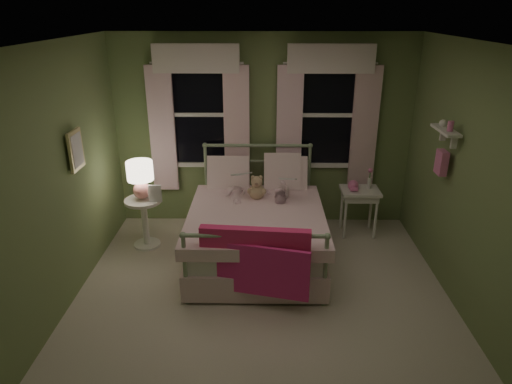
{
  "coord_description": "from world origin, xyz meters",
  "views": [
    {
      "loc": [
        -0.0,
        -3.93,
        2.89
      ],
      "look_at": [
        -0.07,
        0.7,
        1.0
      ],
      "focal_mm": 32.0,
      "sensor_mm": 36.0,
      "label": 1
    }
  ],
  "objects_px": {
    "bed": "(257,229)",
    "nightstand_left": "(144,216)",
    "table_lamp": "(140,176)",
    "child_right": "(279,175)",
    "teddy_bear": "(257,189)",
    "child_left": "(235,173)",
    "nightstand_right": "(360,196)"
  },
  "relations": [
    {
      "from": "bed",
      "to": "nightstand_left",
      "type": "height_order",
      "value": "bed"
    },
    {
      "from": "bed",
      "to": "table_lamp",
      "type": "bearing_deg",
      "value": 169.88
    },
    {
      "from": "child_right",
      "to": "teddy_bear",
      "type": "bearing_deg",
      "value": 31.1
    },
    {
      "from": "child_left",
      "to": "nightstand_right",
      "type": "xyz_separation_m",
      "value": [
        1.64,
        0.19,
        -0.39
      ]
    },
    {
      "from": "bed",
      "to": "child_left",
      "type": "relative_size",
      "value": 2.74
    },
    {
      "from": "teddy_bear",
      "to": "nightstand_left",
      "type": "distance_m",
      "value": 1.48
    },
    {
      "from": "table_lamp",
      "to": "nightstand_right",
      "type": "relative_size",
      "value": 0.76
    },
    {
      "from": "bed",
      "to": "teddy_bear",
      "type": "relative_size",
      "value": 6.33
    },
    {
      "from": "bed",
      "to": "child_right",
      "type": "relative_size",
      "value": 2.9
    },
    {
      "from": "bed",
      "to": "nightstand_right",
      "type": "height_order",
      "value": "bed"
    },
    {
      "from": "bed",
      "to": "table_lamp",
      "type": "distance_m",
      "value": 1.57
    },
    {
      "from": "bed",
      "to": "nightstand_left",
      "type": "relative_size",
      "value": 3.13
    },
    {
      "from": "child_right",
      "to": "nightstand_left",
      "type": "bearing_deg",
      "value": 7.51
    },
    {
      "from": "bed",
      "to": "child_right",
      "type": "distance_m",
      "value": 0.75
    },
    {
      "from": "bed",
      "to": "child_left",
      "type": "xyz_separation_m",
      "value": [
        -0.29,
        0.43,
        0.56
      ]
    },
    {
      "from": "nightstand_right",
      "to": "table_lamp",
      "type": "bearing_deg",
      "value": -172.41
    },
    {
      "from": "teddy_bear",
      "to": "nightstand_right",
      "type": "xyz_separation_m",
      "value": [
        1.36,
        0.35,
        -0.24
      ]
    },
    {
      "from": "bed",
      "to": "teddy_bear",
      "type": "bearing_deg",
      "value": 91.15
    },
    {
      "from": "nightstand_left",
      "to": "table_lamp",
      "type": "height_order",
      "value": "table_lamp"
    },
    {
      "from": "bed",
      "to": "child_right",
      "type": "height_order",
      "value": "child_right"
    },
    {
      "from": "child_left",
      "to": "teddy_bear",
      "type": "relative_size",
      "value": 2.31
    },
    {
      "from": "bed",
      "to": "table_lamp",
      "type": "relative_size",
      "value": 4.19
    },
    {
      "from": "bed",
      "to": "nightstand_left",
      "type": "distance_m",
      "value": 1.46
    },
    {
      "from": "child_right",
      "to": "table_lamp",
      "type": "xyz_separation_m",
      "value": [
        -1.71,
        -0.18,
        0.03
      ]
    },
    {
      "from": "child_left",
      "to": "table_lamp",
      "type": "xyz_separation_m",
      "value": [
        -1.15,
        -0.18,
        0.01
      ]
    },
    {
      "from": "child_right",
      "to": "teddy_bear",
      "type": "xyz_separation_m",
      "value": [
        -0.28,
        -0.16,
        -0.13
      ]
    },
    {
      "from": "child_right",
      "to": "table_lamp",
      "type": "relative_size",
      "value": 1.45
    },
    {
      "from": "child_left",
      "to": "bed",
      "type": "bearing_deg",
      "value": 117.6
    },
    {
      "from": "child_left",
      "to": "nightstand_left",
      "type": "bearing_deg",
      "value": 2.93
    },
    {
      "from": "nightstand_right",
      "to": "teddy_bear",
      "type": "bearing_deg",
      "value": -165.46
    },
    {
      "from": "teddy_bear",
      "to": "table_lamp",
      "type": "relative_size",
      "value": 0.66
    },
    {
      "from": "child_left",
      "to": "nightstand_left",
      "type": "distance_m",
      "value": 1.27
    }
  ]
}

